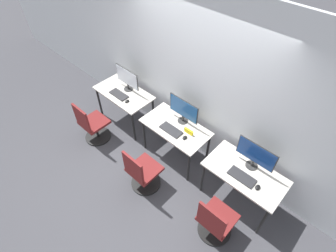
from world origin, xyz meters
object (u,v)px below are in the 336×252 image
at_px(mouse_right, 258,187).
at_px(keyboard_right, 242,177).
at_px(mouse_left, 127,101).
at_px(monitor_right, 256,155).
at_px(mouse_center, 185,138).
at_px(keyboard_center, 171,130).
at_px(office_chair_center, 142,173).
at_px(office_chair_right, 215,222).
at_px(keyboard_left, 119,95).
at_px(monitor_left, 127,78).
at_px(monitor_center, 183,110).
at_px(office_chair_left, 92,126).

bearing_deg(mouse_right, keyboard_right, 179.26).
relative_size(mouse_left, monitor_right, 0.16).
bearing_deg(mouse_center, keyboard_center, -175.93).
relative_size(office_chair_center, monitor_right, 1.54).
bearing_deg(office_chair_right, keyboard_left, 167.48).
xyz_separation_m(monitor_left, monitor_center, (1.29, 0.05, 0.00)).
height_order(keyboard_left, office_chair_left, office_chair_left).
height_order(mouse_center, monitor_right, monitor_right).
bearing_deg(monitor_center, office_chair_left, -146.08).
height_order(keyboard_right, office_chair_right, office_chair_right).
xyz_separation_m(monitor_center, office_chair_center, (0.05, -1.00, -0.63)).
relative_size(office_chair_center, office_chair_right, 1.00).
xyz_separation_m(keyboard_center, office_chair_center, (0.05, -0.71, -0.39)).
height_order(mouse_left, keyboard_center, mouse_left).
relative_size(monitor_center, keyboard_center, 1.49).
xyz_separation_m(office_chair_center, office_chair_right, (1.28, 0.13, 0.00)).
height_order(office_chair_left, keyboard_center, office_chair_left).
bearing_deg(monitor_center, monitor_right, -0.94).
relative_size(keyboard_center, keyboard_right, 1.00).
relative_size(keyboard_left, mouse_right, 4.18).
height_order(office_chair_center, monitor_right, monitor_right).
distance_m(monitor_left, office_chair_right, 2.81).
relative_size(keyboard_right, office_chair_right, 0.44).
bearing_deg(mouse_left, mouse_center, 1.70).
relative_size(office_chair_left, office_chair_right, 1.00).
bearing_deg(office_chair_center, keyboard_left, 151.95).
bearing_deg(mouse_left, monitor_right, 7.06).
distance_m(office_chair_center, mouse_right, 1.69).
relative_size(office_chair_left, monitor_right, 1.54).
distance_m(office_chair_left, mouse_right, 2.98).
xyz_separation_m(keyboard_left, mouse_left, (0.26, -0.02, 0.01)).
distance_m(keyboard_left, keyboard_right, 2.58).
bearing_deg(keyboard_right, office_chair_left, -166.51).
distance_m(office_chair_left, keyboard_center, 1.55).
height_order(monitor_left, monitor_right, same).
height_order(monitor_center, office_chair_right, monitor_center).
height_order(mouse_left, office_chair_right, office_chair_right).
bearing_deg(mouse_center, office_chair_left, -158.43).
xyz_separation_m(keyboard_right, office_chair_right, (0.04, -0.59, -0.39)).
bearing_deg(keyboard_left, keyboard_right, 0.14).
height_order(keyboard_center, office_chair_center, office_chair_center).
relative_size(office_chair_left, keyboard_center, 2.29).
xyz_separation_m(mouse_center, keyboard_right, (1.02, -0.01, -0.01)).
bearing_deg(keyboard_left, office_chair_left, -96.35).
distance_m(monitor_left, keyboard_left, 0.33).
height_order(monitor_left, keyboard_right, monitor_left).
bearing_deg(monitor_right, monitor_center, 179.06).
xyz_separation_m(keyboard_center, mouse_right, (1.53, 0.01, 0.01)).
bearing_deg(mouse_right, mouse_center, 179.46).
bearing_deg(mouse_left, monitor_center, 16.65).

